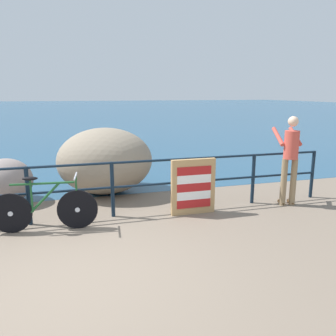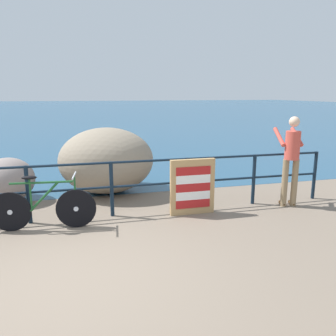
% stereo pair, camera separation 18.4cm
% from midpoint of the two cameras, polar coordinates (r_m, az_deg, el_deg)
% --- Properties ---
extents(ground_plane, '(120.00, 120.00, 0.10)m').
position_cam_midpoint_polar(ground_plane, '(24.13, -16.35, 6.63)').
color(ground_plane, '#756656').
extents(sea_surface, '(120.00, 90.00, 0.01)m').
position_cam_midpoint_polar(sea_surface, '(52.32, -16.35, 9.60)').
color(sea_surface, navy).
rests_on(sea_surface, ground_plane).
extents(promenade_railing, '(10.01, 0.07, 1.02)m').
position_cam_midpoint_polar(promenade_railing, '(6.18, -16.73, -2.84)').
color(promenade_railing, black).
rests_on(promenade_railing, ground_plane).
extents(bicycle, '(1.70, 0.48, 0.92)m').
position_cam_midpoint_polar(bicycle, '(5.94, -20.81, -6.27)').
color(bicycle, black).
rests_on(bicycle, ground_plane).
extents(person_at_railing, '(0.52, 0.67, 1.78)m').
position_cam_midpoint_polar(person_at_railing, '(7.09, 19.08, 1.86)').
color(person_at_railing, '#8C7251').
rests_on(person_at_railing, ground_plane).
extents(folded_deckchair_stack, '(0.84, 0.10, 1.04)m').
position_cam_midpoint_polar(folded_deckchair_stack, '(6.30, 3.42, -3.15)').
color(folded_deckchair_stack, tan).
rests_on(folded_deckchair_stack, ground_plane).
extents(breakwater_boulder_main, '(2.11, 1.91, 1.47)m').
position_cam_midpoint_polar(breakwater_boulder_main, '(7.75, -11.17, 1.21)').
color(breakwater_boulder_main, gray).
rests_on(breakwater_boulder_main, ground).
extents(breakwater_boulder_left, '(1.06, 1.08, 0.91)m').
position_cam_midpoint_polar(breakwater_boulder_left, '(7.75, -26.15, -1.94)').
color(breakwater_boulder_left, gray).
rests_on(breakwater_boulder_left, ground).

